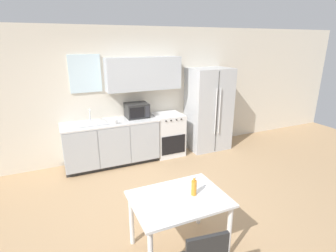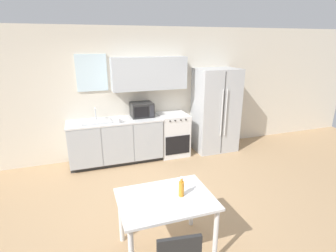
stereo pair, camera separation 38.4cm
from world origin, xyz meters
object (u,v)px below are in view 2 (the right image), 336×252
at_px(refrigerator, 215,110).
at_px(drink_bottle, 181,188).
at_px(oven_range, 173,134).
at_px(coffee_mug, 119,121).
at_px(dining_table, 166,206).
at_px(microwave, 142,110).

distance_m(refrigerator, drink_bottle, 3.24).
bearing_deg(refrigerator, oven_range, 178.09).
xyz_separation_m(oven_range, drink_bottle, (-0.86, -2.68, 0.37)).
relative_size(coffee_mug, drink_bottle, 0.50).
height_order(refrigerator, drink_bottle, refrigerator).
bearing_deg(drink_bottle, dining_table, 175.60).
height_order(microwave, coffee_mug, microwave).
distance_m(microwave, dining_table, 2.81).
relative_size(dining_table, drink_bottle, 4.40).
bearing_deg(oven_range, coffee_mug, -169.87).
bearing_deg(coffee_mug, oven_range, 10.13).
distance_m(microwave, coffee_mug, 0.62).
bearing_deg(dining_table, microwave, 81.93).
bearing_deg(refrigerator, drink_bottle, -125.26).
relative_size(microwave, drink_bottle, 1.86).
bearing_deg(dining_table, oven_range, 68.56).
bearing_deg(refrigerator, microwave, 175.93).
bearing_deg(microwave, dining_table, -98.07).
relative_size(refrigerator, coffee_mug, 15.23).
height_order(microwave, drink_bottle, microwave).
height_order(coffee_mug, dining_table, coffee_mug).
relative_size(refrigerator, dining_table, 1.74).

